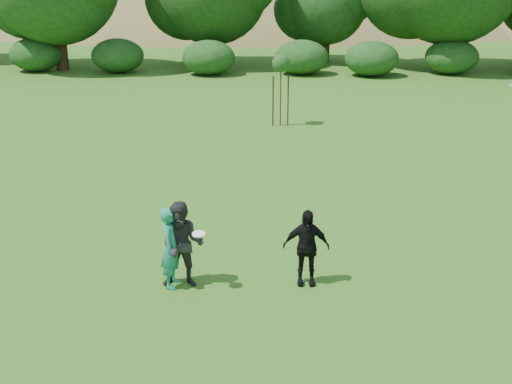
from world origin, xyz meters
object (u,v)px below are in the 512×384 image
(player_teal, at_px, (171,247))
(player_grey, at_px, (182,245))
(player_black, at_px, (306,247))
(sapling, at_px, (281,65))

(player_teal, xyz_separation_m, player_grey, (0.23, 0.01, 0.05))
(player_grey, distance_m, player_black, 2.51)
(player_grey, xyz_separation_m, sapling, (1.75, 13.58, 1.50))
(player_black, bearing_deg, player_teal, -176.58)
(player_teal, bearing_deg, player_grey, -82.63)
(player_teal, xyz_separation_m, sapling, (1.98, 13.59, 1.55))
(player_teal, relative_size, player_grey, 0.94)
(player_teal, height_order, sapling, sapling)
(player_grey, relative_size, sapling, 0.64)
(player_teal, relative_size, player_black, 1.05)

